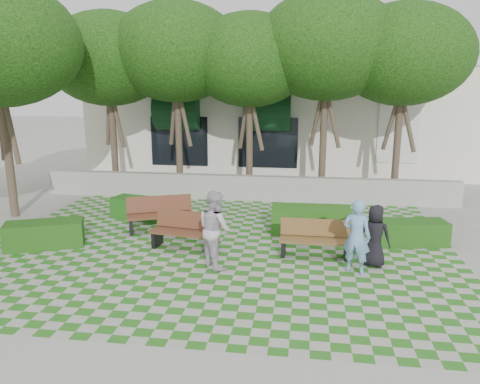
% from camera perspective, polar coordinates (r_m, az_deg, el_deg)
% --- Properties ---
extents(ground, '(90.00, 90.00, 0.00)m').
position_cam_1_polar(ground, '(11.29, -3.63, -8.60)').
color(ground, gray).
rests_on(ground, ground).
extents(lawn, '(12.00, 12.00, 0.00)m').
position_cam_1_polar(lawn, '(12.20, -2.68, -6.85)').
color(lawn, '#2B721E').
rests_on(lawn, ground).
extents(retaining_wall, '(15.00, 0.36, 0.90)m').
position_cam_1_polar(retaining_wall, '(17.01, 0.56, 0.53)').
color(retaining_wall, '#9E9B93').
rests_on(retaining_wall, ground).
extents(bench_east, '(1.72, 0.60, 0.90)m').
position_cam_1_polar(bench_east, '(11.68, 9.12, -5.71)').
color(bench_east, brown).
rests_on(bench_east, ground).
extents(bench_mid, '(1.85, 0.87, 0.94)m').
position_cam_1_polar(bench_mid, '(12.13, -6.59, -4.81)').
color(bench_mid, '#522D1C').
rests_on(bench_mid, ground).
extents(bench_west, '(1.97, 1.28, 0.98)m').
position_cam_1_polar(bench_west, '(13.69, -9.72, -2.71)').
color(bench_west, '#572E1E').
rests_on(bench_west, ground).
extents(hedge_east, '(1.93, 1.05, 0.64)m').
position_cam_1_polar(hedge_east, '(13.18, 20.13, -4.69)').
color(hedge_east, '#1B4813').
rests_on(hedge_east, ground).
extents(hedge_midright, '(2.22, 0.93, 0.77)m').
position_cam_1_polar(hedge_midright, '(13.40, 8.61, -3.42)').
color(hedge_midright, '#1F5015').
rests_on(hedge_midright, ground).
extents(hedge_midleft, '(2.00, 1.17, 0.66)m').
position_cam_1_polar(hedge_midleft, '(15.00, -11.90, -1.98)').
color(hedge_midleft, '#1A5015').
rests_on(hedge_midleft, ground).
extents(hedge_west, '(2.07, 1.46, 0.67)m').
position_cam_1_polar(hedge_west, '(13.21, -22.72, -4.79)').
color(hedge_west, '#1C4813').
rests_on(hedge_west, ground).
extents(person_blue, '(0.72, 0.59, 1.70)m').
position_cam_1_polar(person_blue, '(10.74, 14.02, -5.29)').
color(person_blue, '#6F9DCB').
rests_on(person_blue, ground).
extents(person_dark, '(0.83, 0.68, 1.47)m').
position_cam_1_polar(person_dark, '(11.28, 16.10, -5.16)').
color(person_dark, black).
rests_on(person_dark, ground).
extents(person_white, '(1.09, 1.11, 1.80)m').
position_cam_1_polar(person_white, '(10.79, -3.06, -4.54)').
color(person_white, silver).
rests_on(person_white, ground).
extents(tree_row, '(17.70, 13.40, 7.41)m').
position_cam_1_polar(tree_row, '(16.73, -6.13, 16.55)').
color(tree_row, '#47382B').
rests_on(tree_row, ground).
extents(building, '(18.00, 8.92, 5.15)m').
position_cam_1_polar(building, '(24.42, 5.24, 9.26)').
color(building, white).
rests_on(building, ground).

